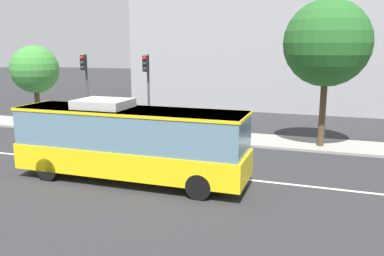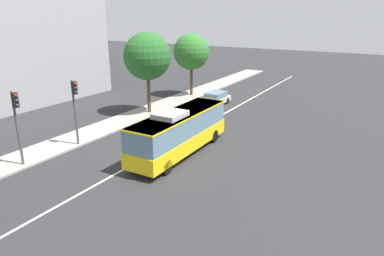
# 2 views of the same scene
# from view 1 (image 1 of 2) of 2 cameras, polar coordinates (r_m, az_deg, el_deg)

# --- Properties ---
(ground_plane) EXTENTS (160.00, 160.00, 0.00)m
(ground_plane) POSITION_cam_1_polar(r_m,az_deg,el_deg) (19.03, -8.11, -5.70)
(ground_plane) COLOR #28282B
(sidewalk_kerb) EXTENTS (80.00, 3.20, 0.14)m
(sidewalk_kerb) POSITION_cam_1_polar(r_m,az_deg,el_deg) (25.46, -0.67, -1.00)
(sidewalk_kerb) COLOR gray
(sidewalk_kerb) RESTS_ON ground_plane
(lane_centre_line) EXTENTS (76.00, 0.16, 0.01)m
(lane_centre_line) POSITION_cam_1_polar(r_m,az_deg,el_deg) (19.03, -8.11, -5.69)
(lane_centre_line) COLOR silver
(lane_centre_line) RESTS_ON ground_plane
(transit_bus) EXTENTS (10.02, 2.57, 3.46)m
(transit_bus) POSITION_cam_1_polar(r_m,az_deg,el_deg) (16.81, -9.03, -1.65)
(transit_bus) COLOR yellow
(transit_bus) RESTS_ON ground_plane
(traffic_light_near_corner) EXTENTS (0.34, 0.62, 5.20)m
(traffic_light_near_corner) POSITION_cam_1_polar(r_m,az_deg,el_deg) (24.42, -6.49, 6.69)
(traffic_light_near_corner) COLOR #47474C
(traffic_light_near_corner) RESTS_ON ground_plane
(traffic_light_mid_block) EXTENTS (0.32, 0.62, 5.20)m
(traffic_light_mid_block) POSITION_cam_1_polar(r_m,az_deg,el_deg) (26.93, -15.14, 6.81)
(traffic_light_mid_block) COLOR #47474C
(traffic_light_mid_block) RESTS_ON ground_plane
(street_tree_kerbside_centre) EXTENTS (4.70, 4.70, 8.19)m
(street_tree_kerbside_centre) POSITION_cam_1_polar(r_m,az_deg,el_deg) (22.93, 18.93, 11.48)
(street_tree_kerbside_centre) COLOR #4C3823
(street_tree_kerbside_centre) RESTS_ON ground_plane
(street_tree_kerbside_right) EXTENTS (3.32, 3.32, 5.76)m
(street_tree_kerbside_right) POSITION_cam_1_polar(r_m,az_deg,el_deg) (30.03, -21.75, 7.83)
(street_tree_kerbside_right) COLOR #4C3823
(street_tree_kerbside_right) RESTS_ON ground_plane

